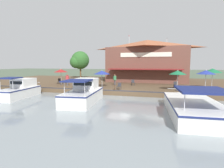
{
  "coord_description": "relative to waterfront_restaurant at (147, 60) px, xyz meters",
  "views": [
    {
      "loc": [
        19.3,
        4.5,
        3.69
      ],
      "look_at": [
        -1.0,
        -1.12,
        1.3
      ],
      "focal_mm": 28.0,
      "sensor_mm": 36.0,
      "label": 1
    }
  ],
  "objects": [
    {
      "name": "tree_upstream_bank",
      "position": [
        -2.23,
        -14.87,
        0.05
      ],
      "size": [
        4.14,
        3.94,
        5.95
      ],
      "color": "brown",
      "rests_on": "quay_deck"
    },
    {
      "name": "patio_umbrella_far_corner",
      "position": [
        11.67,
        7.36,
        -1.61
      ],
      "size": [
        2.01,
        2.01,
        2.47
      ],
      "color": "#B7B7B7",
      "rests_on": "quay_deck"
    },
    {
      "name": "quay_deck",
      "position": [
        2.91,
        -2.06,
        -4.12
      ],
      "size": [
        22.0,
        56.0,
        0.6
      ],
      "primitive_type": "cube",
      "color": "brown",
      "rests_on": "ground"
    },
    {
      "name": "cafe_chair_mid_patio",
      "position": [
        12.62,
        -2.36,
        -3.34
      ],
      "size": [
        0.5,
        0.5,
        0.85
      ],
      "color": "#2D2D33",
      "rests_on": "quay_deck"
    },
    {
      "name": "tree_behind_restaurant",
      "position": [
        -4.72,
        3.05,
        0.47
      ],
      "size": [
        4.09,
        3.89,
        6.35
      ],
      "color": "brown",
      "rests_on": "quay_deck"
    },
    {
      "name": "cafe_chair_facing_river",
      "position": [
        8.87,
        -12.99,
        -3.34
      ],
      "size": [
        0.56,
        0.56,
        0.85
      ],
      "color": "#2D2D33",
      "rests_on": "quay_deck"
    },
    {
      "name": "patio_umbrella_mid_patio_right",
      "position": [
        9.71,
        -12.14,
        -1.7
      ],
      "size": [
        2.04,
        2.04,
        2.39
      ],
      "color": "#B7B7B7",
      "rests_on": "quay_deck"
    },
    {
      "name": "quay_edge_fender",
      "position": [
        13.81,
        -2.06,
        -3.77
      ],
      "size": [
        0.2,
        50.4,
        0.1
      ],
      "primitive_type": "cube",
      "color": "#2D2D33",
      "rests_on": "quay_deck"
    },
    {
      "name": "patio_umbrella_mid_patio_left",
      "position": [
        10.78,
        -5.18,
        -1.83
      ],
      "size": [
        2.23,
        2.23,
        2.27
      ],
      "color": "#B7B7B7",
      "rests_on": "quay_deck"
    },
    {
      "name": "patio_umbrella_near_quay_edge",
      "position": [
        11.6,
        4.39,
        -1.68
      ],
      "size": [
        1.99,
        1.99,
        2.42
      ],
      "color": "#B7B7B7",
      "rests_on": "quay_deck"
    },
    {
      "name": "ground_plane",
      "position": [
        13.91,
        -2.06,
        -4.42
      ],
      "size": [
        220.0,
        220.0,
        0.0
      ],
      "primitive_type": "plane",
      "color": "#4C5B47"
    },
    {
      "name": "motorboat_mid_row",
      "position": [
        17.66,
        -4.57,
        -3.53
      ],
      "size": [
        7.15,
        3.18,
        2.27
      ],
      "color": "white",
      "rests_on": "river_water"
    },
    {
      "name": "motorboat_far_downstream",
      "position": [
        19.12,
        4.71,
        -3.76
      ],
      "size": [
        9.23,
        3.88,
        2.13
      ],
      "color": "white",
      "rests_on": "river_water"
    },
    {
      "name": "person_near_entrance",
      "position": [
        8.4,
        -3.99,
        -2.84
      ],
      "size": [
        0.45,
        0.45,
        1.59
      ],
      "color": "#4C4C56",
      "rests_on": "quay_deck"
    },
    {
      "name": "cafe_chair_beside_entrance",
      "position": [
        9.32,
        4.41,
        -3.34
      ],
      "size": [
        0.54,
        0.54,
        0.85
      ],
      "color": "#2D2D33",
      "rests_on": "quay_deck"
    },
    {
      "name": "patio_umbrella_back_row",
      "position": [
        8.56,
        8.8,
        -1.52
      ],
      "size": [
        2.26,
        2.26,
        2.61
      ],
      "color": "#B7B7B7",
      "rests_on": "quay_deck"
    },
    {
      "name": "cafe_chair_back_row_seat",
      "position": [
        7.85,
        -1.38,
        -3.34
      ],
      "size": [
        0.58,
        0.58,
        0.85
      ],
      "color": "#2D2D33",
      "rests_on": "quay_deck"
    },
    {
      "name": "waterfront_restaurant",
      "position": [
        0.0,
        0.0,
        0.0
      ],
      "size": [
        10.51,
        14.28,
        8.54
      ],
      "color": "brown",
      "rests_on": "quay_deck"
    },
    {
      "name": "person_at_quay_edge",
      "position": [
        10.73,
        -10.48,
        -2.76
      ],
      "size": [
        0.48,
        0.48,
        1.69
      ],
      "color": "#4C4C56",
      "rests_on": "quay_deck"
    },
    {
      "name": "mooring_post",
      "position": [
        13.56,
        -2.67,
        -3.44
      ],
      "size": [
        0.22,
        0.22,
        0.74
      ],
      "color": "#473323",
      "rests_on": "quay_deck"
    },
    {
      "name": "motorboat_fourth_along",
      "position": [
        17.31,
        -12.3,
        -3.56
      ],
      "size": [
        6.3,
        2.67,
        2.29
      ],
      "color": "white",
      "rests_on": "river_water"
    }
  ]
}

